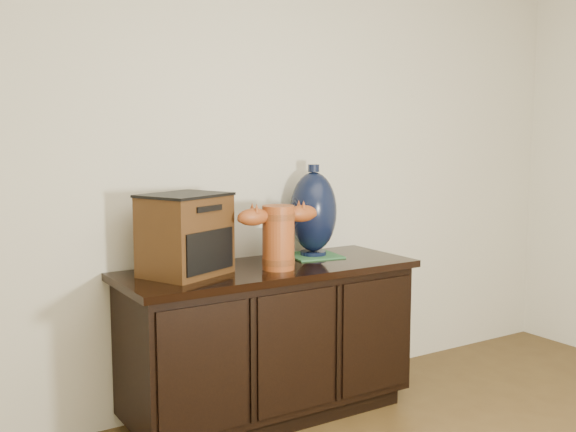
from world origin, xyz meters
TOP-DOWN VIEW (x-y plane):
  - sideboard at (0.00, 2.23)m, footprint 1.46×0.56m
  - terracotta_vessel at (0.00, 2.14)m, footprint 0.42×0.16m
  - tv_radio at (-0.42, 2.26)m, footprint 0.46×0.42m
  - green_mat at (0.33, 2.33)m, footprint 0.29×0.29m
  - lamp_base at (0.33, 2.33)m, footprint 0.28×0.28m
  - spray_can at (0.10, 2.39)m, footprint 0.05×0.05m

SIDE VIEW (x-z plane):
  - sideboard at x=0.00m, z-range 0.01..0.76m
  - green_mat at x=0.33m, z-range 0.76..0.76m
  - spray_can at x=0.10m, z-range 0.75..0.91m
  - terracotta_vessel at x=0.00m, z-range 0.77..1.08m
  - tv_radio at x=-0.42m, z-range 0.75..1.12m
  - lamp_base at x=0.33m, z-range 0.75..1.22m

